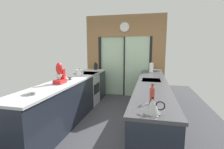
{
  "coord_description": "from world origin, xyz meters",
  "views": [
    {
      "loc": [
        0.85,
        -3.19,
        1.61
      ],
      "look_at": [
        -0.06,
        0.79,
        0.97
      ],
      "focal_mm": 26.69,
      "sensor_mm": 36.0,
      "label": 1
    }
  ],
  "objects_px": {
    "kettle": "(153,106)",
    "oven_range": "(87,89)",
    "soap_bottle": "(152,94)",
    "stand_mixer": "(60,75)",
    "knife_block": "(96,67)",
    "mixing_bowl_far": "(70,78)",
    "stock_pot": "(80,73)",
    "mixing_bowl_near": "(33,92)",
    "paper_towel_roll": "(151,68)"
  },
  "relations": [
    {
      "from": "mixing_bowl_far",
      "to": "mixing_bowl_near",
      "type": "bearing_deg",
      "value": -90.0
    },
    {
      "from": "oven_range",
      "to": "mixing_bowl_near",
      "type": "distance_m",
      "value": 2.35
    },
    {
      "from": "stand_mixer",
      "to": "kettle",
      "type": "bearing_deg",
      "value": -33.45
    },
    {
      "from": "mixing_bowl_far",
      "to": "soap_bottle",
      "type": "xyz_separation_m",
      "value": [
        1.78,
        -1.21,
        0.06
      ]
    },
    {
      "from": "mixing_bowl_far",
      "to": "soap_bottle",
      "type": "relative_size",
      "value": 0.69
    },
    {
      "from": "kettle",
      "to": "paper_towel_roll",
      "type": "height_order",
      "value": "paper_towel_roll"
    },
    {
      "from": "soap_bottle",
      "to": "kettle",
      "type": "bearing_deg",
      "value": -89.73
    },
    {
      "from": "mixing_bowl_near",
      "to": "stock_pot",
      "type": "relative_size",
      "value": 1.03
    },
    {
      "from": "stock_pot",
      "to": "kettle",
      "type": "xyz_separation_m",
      "value": [
        1.78,
        -2.12,
        -0.0
      ]
    },
    {
      "from": "oven_range",
      "to": "stock_pot",
      "type": "relative_size",
      "value": 4.5
    },
    {
      "from": "stand_mixer",
      "to": "soap_bottle",
      "type": "relative_size",
      "value": 1.75
    },
    {
      "from": "stock_pot",
      "to": "soap_bottle",
      "type": "xyz_separation_m",
      "value": [
        1.78,
        -1.74,
        0.02
      ]
    },
    {
      "from": "kettle",
      "to": "oven_range",
      "type": "bearing_deg",
      "value": 123.95
    },
    {
      "from": "oven_range",
      "to": "soap_bottle",
      "type": "height_order",
      "value": "soap_bottle"
    },
    {
      "from": "stand_mixer",
      "to": "paper_towel_roll",
      "type": "distance_m",
      "value": 2.72
    },
    {
      "from": "stand_mixer",
      "to": "stock_pot",
      "type": "xyz_separation_m",
      "value": [
        -0.0,
        0.95,
        -0.08
      ]
    },
    {
      "from": "oven_range",
      "to": "soap_bottle",
      "type": "bearing_deg",
      "value": -51.84
    },
    {
      "from": "mixing_bowl_near",
      "to": "mixing_bowl_far",
      "type": "height_order",
      "value": "mixing_bowl_far"
    },
    {
      "from": "mixing_bowl_far",
      "to": "stand_mixer",
      "type": "height_order",
      "value": "stand_mixer"
    },
    {
      "from": "kettle",
      "to": "soap_bottle",
      "type": "distance_m",
      "value": 0.39
    },
    {
      "from": "oven_range",
      "to": "knife_block",
      "type": "xyz_separation_m",
      "value": [
        0.02,
        0.75,
        0.56
      ]
    },
    {
      "from": "knife_block",
      "to": "paper_towel_roll",
      "type": "relative_size",
      "value": 0.8
    },
    {
      "from": "mixing_bowl_near",
      "to": "kettle",
      "type": "xyz_separation_m",
      "value": [
        1.78,
        -0.38,
        0.05
      ]
    },
    {
      "from": "mixing_bowl_near",
      "to": "stand_mixer",
      "type": "height_order",
      "value": "stand_mixer"
    },
    {
      "from": "mixing_bowl_far",
      "to": "stand_mixer",
      "type": "distance_m",
      "value": 0.43
    },
    {
      "from": "mixing_bowl_far",
      "to": "kettle",
      "type": "bearing_deg",
      "value": -41.81
    },
    {
      "from": "mixing_bowl_far",
      "to": "stock_pot",
      "type": "distance_m",
      "value": 0.53
    },
    {
      "from": "oven_range",
      "to": "soap_bottle",
      "type": "relative_size",
      "value": 3.84
    },
    {
      "from": "mixing_bowl_far",
      "to": "stock_pot",
      "type": "xyz_separation_m",
      "value": [
        0.0,
        0.53,
        0.04
      ]
    },
    {
      "from": "mixing_bowl_near",
      "to": "knife_block",
      "type": "xyz_separation_m",
      "value": [
        -0.0,
        3.05,
        0.06
      ]
    },
    {
      "from": "mixing_bowl_near",
      "to": "stand_mixer",
      "type": "xyz_separation_m",
      "value": [
        0.0,
        0.8,
        0.13
      ]
    },
    {
      "from": "oven_range",
      "to": "kettle",
      "type": "relative_size",
      "value": 3.7
    },
    {
      "from": "stand_mixer",
      "to": "kettle",
      "type": "height_order",
      "value": "stand_mixer"
    },
    {
      "from": "mixing_bowl_near",
      "to": "stand_mixer",
      "type": "distance_m",
      "value": 0.81
    },
    {
      "from": "soap_bottle",
      "to": "stock_pot",
      "type": "bearing_deg",
      "value": 135.69
    },
    {
      "from": "stock_pot",
      "to": "kettle",
      "type": "relative_size",
      "value": 0.82
    },
    {
      "from": "mixing_bowl_far",
      "to": "stand_mixer",
      "type": "xyz_separation_m",
      "value": [
        0.0,
        -0.42,
        0.12
      ]
    },
    {
      "from": "oven_range",
      "to": "stock_pot",
      "type": "xyz_separation_m",
      "value": [
        0.02,
        -0.55,
        0.55
      ]
    },
    {
      "from": "kettle",
      "to": "stand_mixer",
      "type": "bearing_deg",
      "value": 146.55
    },
    {
      "from": "mixing_bowl_near",
      "to": "soap_bottle",
      "type": "distance_m",
      "value": 1.78
    },
    {
      "from": "knife_block",
      "to": "paper_towel_roll",
      "type": "distance_m",
      "value": 1.79
    },
    {
      "from": "oven_range",
      "to": "mixing_bowl_far",
      "type": "distance_m",
      "value": 1.19
    },
    {
      "from": "mixing_bowl_near",
      "to": "soap_bottle",
      "type": "bearing_deg",
      "value": 0.2
    },
    {
      "from": "knife_block",
      "to": "kettle",
      "type": "distance_m",
      "value": 3.86
    },
    {
      "from": "kettle",
      "to": "knife_block",
      "type": "bearing_deg",
      "value": 117.49
    },
    {
      "from": "knife_block",
      "to": "oven_range",
      "type": "bearing_deg",
      "value": -91.4
    },
    {
      "from": "mixing_bowl_far",
      "to": "paper_towel_roll",
      "type": "relative_size",
      "value": 0.54
    },
    {
      "from": "oven_range",
      "to": "mixing_bowl_far",
      "type": "height_order",
      "value": "mixing_bowl_far"
    },
    {
      "from": "oven_range",
      "to": "stand_mixer",
      "type": "xyz_separation_m",
      "value": [
        0.02,
        -1.5,
        0.63
      ]
    },
    {
      "from": "mixing_bowl_near",
      "to": "kettle",
      "type": "relative_size",
      "value": 0.85
    }
  ]
}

